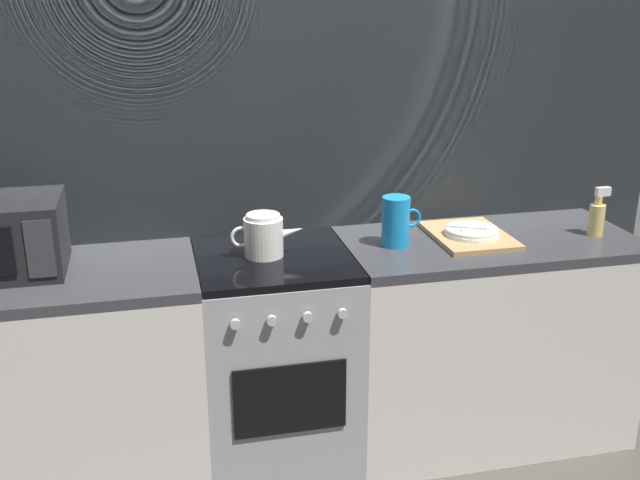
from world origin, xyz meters
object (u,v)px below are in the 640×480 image
pitcher (396,221)px  dish_pile (470,234)px  kettle (264,236)px  stove_unit (276,361)px  spray_bottle (597,216)px

pitcher → dish_pile: bearing=1.8°
kettle → dish_pile: (0.85, 0.01, -0.06)m
kettle → pitcher: size_ratio=1.42×
stove_unit → dish_pile: dish_pile is taller
kettle → pitcher: pitcher is taller
pitcher → dish_pile: 0.33m
pitcher → dish_pile: (0.32, 0.01, -0.08)m
stove_unit → pitcher: pitcher is taller
stove_unit → pitcher: 0.74m
kettle → dish_pile: bearing=0.6°
stove_unit → dish_pile: size_ratio=2.25×
kettle → spray_bottle: size_ratio=1.40×
stove_unit → pitcher: bearing=1.3°
dish_pile → pitcher: bearing=-178.2°
stove_unit → kettle: kettle is taller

